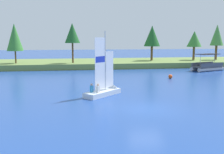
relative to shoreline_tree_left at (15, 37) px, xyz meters
name	(u,v)px	position (x,y,z in m)	size (l,w,h in m)	color
ground_plane	(146,109)	(14.88, -27.73, -5.30)	(200.00, 200.00, 0.00)	#234793
shore_bank	(102,63)	(14.88, 2.98, -4.82)	(80.00, 12.46, 0.95)	olive
shoreline_tree_left	(15,37)	(0.00, 0.00, 0.00)	(2.69, 2.69, 6.62)	brown
shoreline_tree_midleft	(72,33)	(9.52, -0.59, 0.66)	(2.57, 2.57, 6.72)	brown
shoreline_tree_centre	(152,36)	(24.39, 2.48, 0.22)	(3.05, 3.05, 6.54)	brown
shoreline_tree_midright	(194,39)	(32.77, 2.32, -0.35)	(2.79, 2.79, 5.55)	brown
shoreline_tree_right	(217,35)	(37.32, 2.16, 0.38)	(2.50, 2.50, 6.81)	brown
sailboat	(107,89)	(12.67, -22.28, -4.83)	(4.04, 3.94, 6.18)	silver
pontoon_boat	(207,67)	(30.78, -6.87, -4.65)	(5.73, 3.88, 2.68)	#B2B2B7
channel_buoy	(170,76)	(21.98, -13.93, -5.04)	(0.53, 0.53, 0.53)	#E54C19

